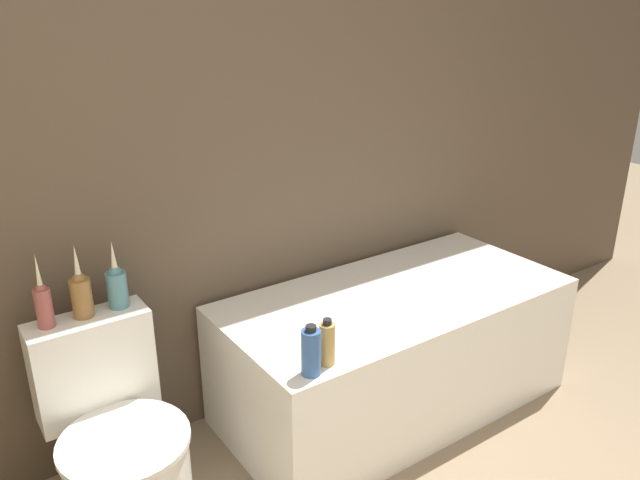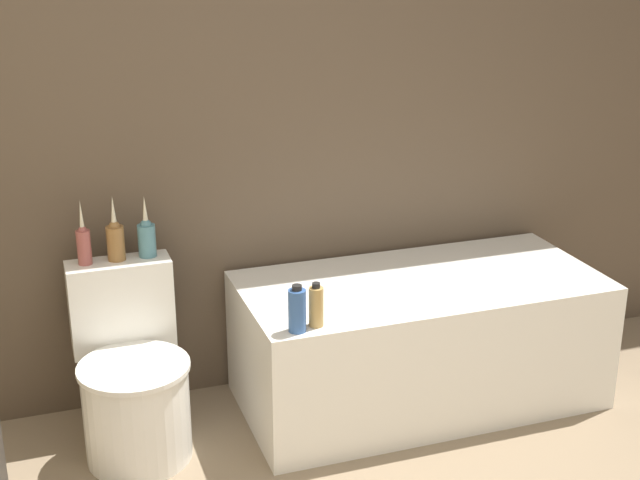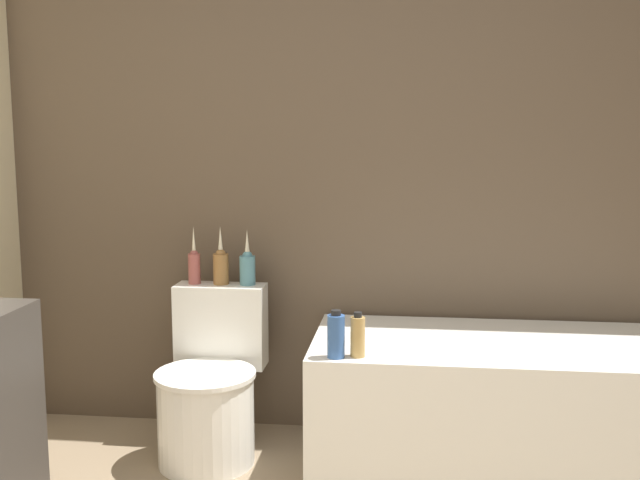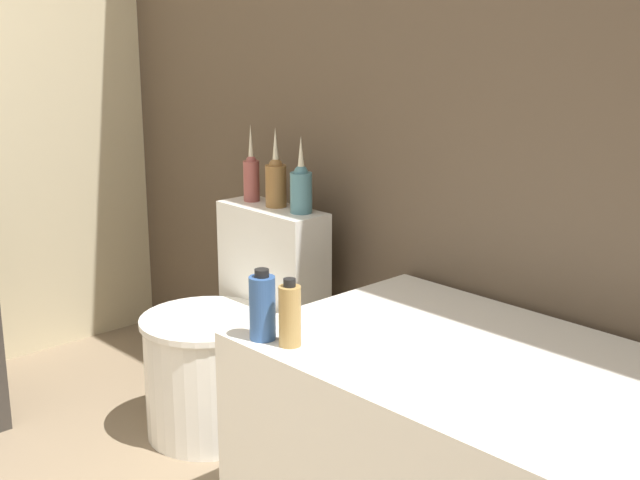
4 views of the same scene
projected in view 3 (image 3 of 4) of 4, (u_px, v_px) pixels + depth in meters
name	position (u px, v px, depth m)	size (l,w,h in m)	color
wall_back_tiled	(335.00, 160.00, 3.50)	(6.40, 0.06, 2.60)	brown
bathtub	(498.00, 406.00, 3.14)	(1.55, 0.75, 0.57)	white
toilet	(210.00, 392.00, 3.29)	(0.44, 0.59, 0.73)	white
vase_gold	(194.00, 265.00, 3.45)	(0.06, 0.06, 0.27)	#994C47
vase_silver	(221.00, 265.00, 3.44)	(0.07, 0.07, 0.27)	olive
vase_bronze	(247.00, 266.00, 3.43)	(0.07, 0.07, 0.25)	teal
shampoo_bottle_tall	(336.00, 336.00, 2.86)	(0.07, 0.07, 0.19)	#335999
shampoo_bottle_short	(358.00, 336.00, 2.87)	(0.06, 0.06, 0.18)	tan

